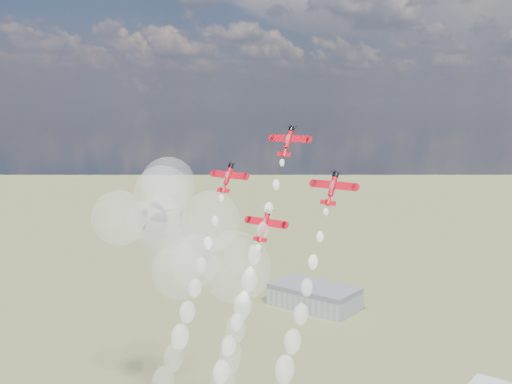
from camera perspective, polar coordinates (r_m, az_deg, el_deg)
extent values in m
cube|color=gray|center=(361.47, 5.59, -10.08)|extent=(50.00, 28.00, 10.00)
cube|color=#595B60|center=(359.45, 5.60, -9.10)|extent=(50.00, 28.00, 3.00)
cylinder|color=#BA0916|center=(139.29, 3.14, 5.06)|extent=(1.21, 3.08, 4.57)
cylinder|color=black|center=(140.06, 3.40, 5.97)|extent=(1.38, 1.62, 1.39)
cube|color=#BA0916|center=(139.60, 3.23, 5.11)|extent=(10.55, 0.94, 1.64)
cube|color=white|center=(141.32, 2.29, 5.14)|extent=(4.15, 0.23, 0.44)
cube|color=white|center=(138.09, 4.23, 5.04)|extent=(4.15, 0.23, 0.44)
cube|color=#BA0916|center=(138.03, 2.69, 3.60)|extent=(3.81, 0.51, 0.90)
cube|color=#BA0916|center=(137.49, 2.53, 3.64)|extent=(0.12, 1.82, 1.66)
ellipsoid|color=silver|center=(138.90, 3.03, 5.11)|extent=(0.95, 1.71, 2.30)
cone|color=#BA0916|center=(138.30, 2.78, 3.85)|extent=(1.21, 2.08, 2.55)
cylinder|color=#BA0916|center=(145.43, -2.67, 1.57)|extent=(1.21, 3.08, 4.57)
cylinder|color=black|center=(145.99, -2.40, 2.46)|extent=(1.38, 1.62, 1.39)
cube|color=#BA0916|center=(145.71, -2.57, 1.63)|extent=(10.55, 0.94, 1.64)
cube|color=white|center=(147.63, -3.39, 1.69)|extent=(4.15, 0.23, 0.44)
cube|color=white|center=(143.97, -1.68, 1.53)|extent=(4.15, 0.23, 0.44)
cube|color=#BA0916|center=(144.50, -3.13, 0.15)|extent=(3.81, 0.51, 0.90)
cube|color=#BA0916|center=(143.99, -3.30, 0.17)|extent=(0.12, 1.82, 1.66)
ellipsoid|color=silver|center=(145.06, -2.79, 1.61)|extent=(0.95, 1.71, 2.30)
cone|color=#BA0916|center=(144.70, -3.03, 0.40)|extent=(1.21, 2.08, 2.55)
cylinder|color=#BA0916|center=(128.55, 7.33, 0.59)|extent=(1.21, 3.08, 4.57)
cylinder|color=black|center=(129.19, 7.59, 1.60)|extent=(1.38, 1.62, 1.39)
cube|color=#BA0916|center=(128.87, 7.41, 0.66)|extent=(10.55, 0.94, 1.64)
cube|color=white|center=(130.40, 6.35, 0.75)|extent=(4.15, 0.23, 0.44)
cube|color=white|center=(127.55, 8.54, 0.53)|extent=(4.15, 0.23, 0.44)
cube|color=#BA0916|center=(127.50, 6.88, -1.02)|extent=(3.81, 0.51, 0.90)
cube|color=#BA0916|center=(126.92, 6.73, -1.00)|extent=(0.12, 1.82, 1.66)
ellipsoid|color=silver|center=(128.13, 7.22, 0.63)|extent=(0.95, 1.71, 2.30)
cone|color=#BA0916|center=(127.73, 6.97, -0.74)|extent=(1.21, 2.08, 2.55)
cylinder|color=#BA0916|center=(134.36, 0.87, -2.97)|extent=(1.21, 3.08, 4.57)
cylinder|color=black|center=(134.79, 1.15, -1.99)|extent=(1.38, 1.62, 1.39)
cube|color=#BA0916|center=(134.64, 0.97, -2.90)|extent=(10.55, 0.94, 1.64)
cube|color=white|center=(136.42, 0.03, -2.77)|extent=(4.15, 0.23, 0.44)
cube|color=white|center=(133.07, 1.98, -3.06)|extent=(4.15, 0.23, 0.44)
cube|color=#BA0916|center=(133.66, 0.39, -4.53)|extent=(3.81, 0.51, 0.90)
cube|color=#BA0916|center=(133.12, 0.22, -4.53)|extent=(0.12, 1.82, 1.66)
ellipsoid|color=silver|center=(133.97, 0.75, -2.94)|extent=(0.95, 1.71, 2.30)
cone|color=#BA0916|center=(133.82, 0.49, -4.26)|extent=(1.21, 2.08, 2.55)
sphere|color=white|center=(137.67, 2.49, 2.82)|extent=(1.03, 1.03, 1.03)
sphere|color=white|center=(136.17, 1.93, 0.70)|extent=(1.44, 1.44, 1.44)
sphere|color=white|center=(134.85, 1.22, -1.64)|extent=(1.86, 1.86, 1.86)
sphere|color=white|center=(134.21, 0.66, -3.68)|extent=(2.28, 2.28, 2.28)
sphere|color=white|center=(133.12, -0.17, -5.99)|extent=(2.70, 2.70, 2.70)
sphere|color=white|center=(132.38, -0.67, -8.41)|extent=(3.12, 3.12, 3.12)
sphere|color=white|center=(132.79, -1.27, -10.79)|extent=(3.53, 3.53, 3.53)
sphere|color=white|center=(131.94, -1.92, -12.87)|extent=(3.95, 3.95, 3.95)
sphere|color=white|center=(132.85, -2.46, -15.45)|extent=(4.37, 4.37, 4.37)
sphere|color=white|center=(133.13, -3.13, -17.38)|extent=(4.79, 4.79, 4.79)
sphere|color=white|center=(144.13, -3.32, -0.59)|extent=(1.03, 1.03, 1.03)
sphere|color=white|center=(143.33, -3.92, -2.75)|extent=(1.44, 1.44, 1.44)
sphere|color=white|center=(142.45, -4.60, -4.87)|extent=(1.86, 1.86, 1.86)
sphere|color=white|center=(141.95, -5.22, -6.95)|extent=(2.28, 2.28, 2.28)
sphere|color=white|center=(141.48, -5.83, -9.11)|extent=(2.70, 2.70, 2.70)
sphere|color=white|center=(142.10, -6.55, -11.30)|extent=(3.12, 3.12, 3.12)
sphere|color=white|center=(141.77, -7.24, -13.50)|extent=(3.53, 3.53, 3.53)
sphere|color=white|center=(142.22, -7.83, -15.34)|extent=(3.95, 3.95, 3.95)
sphere|color=white|center=(142.76, -8.81, -17.44)|extent=(4.37, 4.37, 4.37)
sphere|color=white|center=(127.30, 6.67, -1.88)|extent=(1.03, 1.03, 1.03)
sphere|color=white|center=(126.20, 6.12, -4.27)|extent=(1.44, 1.44, 1.44)
sphere|color=white|center=(125.14, 5.46, -6.65)|extent=(1.86, 1.86, 1.86)
sphere|color=white|center=(124.61, 4.86, -9.03)|extent=(2.28, 2.28, 2.28)
sphere|color=white|center=(124.42, 4.30, -11.54)|extent=(2.70, 2.70, 2.70)
sphere|color=white|center=(124.42, 3.50, -14.03)|extent=(3.12, 3.12, 3.12)
sphere|color=white|center=(124.85, 2.75, -16.51)|extent=(3.53, 3.53, 3.53)
sphere|color=white|center=(133.50, 0.23, -5.33)|extent=(1.03, 1.03, 1.03)
sphere|color=white|center=(132.87, -0.56, -7.62)|extent=(1.44, 1.44, 1.44)
sphere|color=white|center=(132.42, -1.16, -10.04)|extent=(1.86, 1.86, 1.86)
sphere|color=white|center=(132.73, -1.84, -12.30)|extent=(2.28, 2.28, 2.28)
sphere|color=white|center=(132.43, -2.63, -14.44)|extent=(2.70, 2.70, 2.70)
sphere|color=white|center=(133.00, -3.34, -16.74)|extent=(3.12, 3.12, 3.12)
sphere|color=white|center=(192.85, -8.70, -3.08)|extent=(16.29, 16.29, 16.29)
sphere|color=white|center=(194.86, -10.38, -2.66)|extent=(13.25, 13.25, 13.25)
sphere|color=white|center=(205.34, -8.36, 0.75)|extent=(18.62, 18.62, 18.62)
sphere|color=white|center=(186.43, -8.91, -0.17)|extent=(17.67, 17.67, 17.67)
sphere|color=white|center=(198.39, -9.09, -2.26)|extent=(14.42, 14.42, 14.42)
sphere|color=white|center=(181.16, -6.05, -6.50)|extent=(16.26, 16.26, 16.26)
sphere|color=white|center=(191.33, -7.22, -7.45)|extent=(18.42, 18.42, 18.42)
sphere|color=white|center=(196.39, -4.39, -2.79)|extent=(19.98, 19.98, 19.98)
sphere|color=white|center=(207.36, -12.88, -2.41)|extent=(18.84, 18.84, 18.84)
sphere|color=white|center=(177.31, -1.96, -7.16)|extent=(21.34, 21.34, 21.34)
sphere|color=white|center=(202.20, -8.03, -4.65)|extent=(21.03, 21.03, 21.03)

